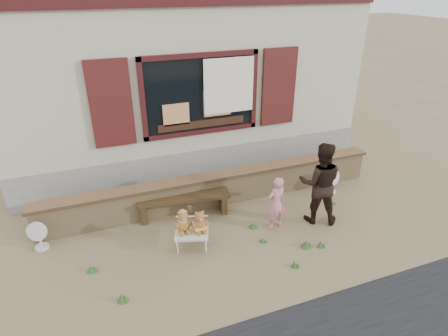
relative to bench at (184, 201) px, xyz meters
name	(u,v)px	position (x,y,z in m)	size (l,w,h in m)	color
ground	(235,229)	(0.77, -0.77, -0.33)	(80.00, 80.00, 0.00)	brown
shopfront	(172,72)	(0.77, 3.72, 1.67)	(8.04, 5.13, 4.00)	#A39884
brick_wall	(217,188)	(0.77, 0.23, 0.01)	(7.10, 0.36, 0.67)	tan
bench	(184,201)	(0.00, 0.00, 0.00)	(1.81, 0.62, 0.46)	#312211
folding_chair	(192,232)	(-0.13, -0.99, -0.02)	(0.69, 0.65, 0.35)	beige
teddy_bear_left	(183,221)	(-0.26, -0.94, 0.22)	(0.30, 0.26, 0.41)	brown
teddy_bear_right	(200,221)	(0.01, -1.03, 0.21)	(0.29, 0.25, 0.40)	brown
child	(276,203)	(1.49, -0.96, 0.19)	(0.38, 0.25, 1.05)	pink
adult	(320,183)	(2.35, -1.02, 0.47)	(0.78, 0.61, 1.61)	black
fan_left	(39,235)	(-2.58, -0.10, -0.06)	(0.35, 0.23, 0.55)	silver
fan_right	(332,181)	(3.26, -0.24, -0.07)	(0.34, 0.22, 0.53)	silver
grass_tufts	(236,248)	(0.54, -1.36, -0.27)	(4.93, 1.53, 0.14)	#2C5220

